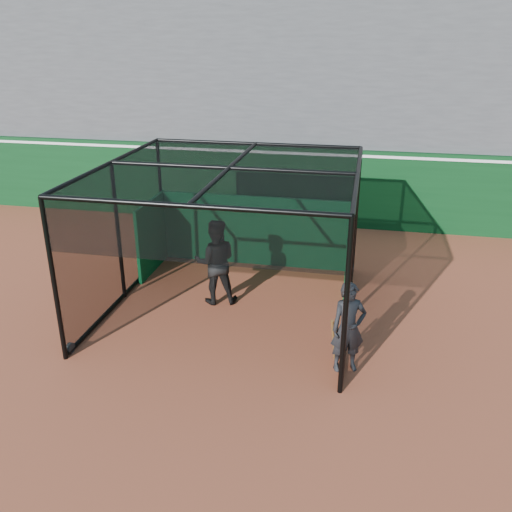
# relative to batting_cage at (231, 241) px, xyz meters

# --- Properties ---
(ground) EXTENTS (120.00, 120.00, 0.00)m
(ground) POSITION_rel_batting_cage_xyz_m (0.19, -2.22, -1.62)
(ground) COLOR #97462C
(ground) RESTS_ON ground
(outfield_wall) EXTENTS (50.00, 0.50, 2.50)m
(outfield_wall) POSITION_rel_batting_cage_xyz_m (0.19, 6.28, -0.33)
(outfield_wall) COLOR #093514
(outfield_wall) RESTS_ON ground
(grandstand) EXTENTS (50.00, 7.85, 8.95)m
(grandstand) POSITION_rel_batting_cage_xyz_m (0.19, 10.06, 2.86)
(grandstand) COLOR #4C4C4F
(grandstand) RESTS_ON ground
(batting_cage) EXTENTS (5.36, 5.53, 3.24)m
(batting_cage) POSITION_rel_batting_cage_xyz_m (0.00, 0.00, 0.00)
(batting_cage) COLOR black
(batting_cage) RESTS_ON ground
(batter) EXTENTS (1.15, 1.00, 2.01)m
(batter) POSITION_rel_batting_cage_xyz_m (-0.41, 0.20, -0.61)
(batter) COLOR black
(batter) RESTS_ON ground
(on_deck_player) EXTENTS (0.75, 0.62, 1.76)m
(on_deck_player) POSITION_rel_batting_cage_xyz_m (2.69, -1.99, -0.74)
(on_deck_player) COLOR black
(on_deck_player) RESTS_ON ground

